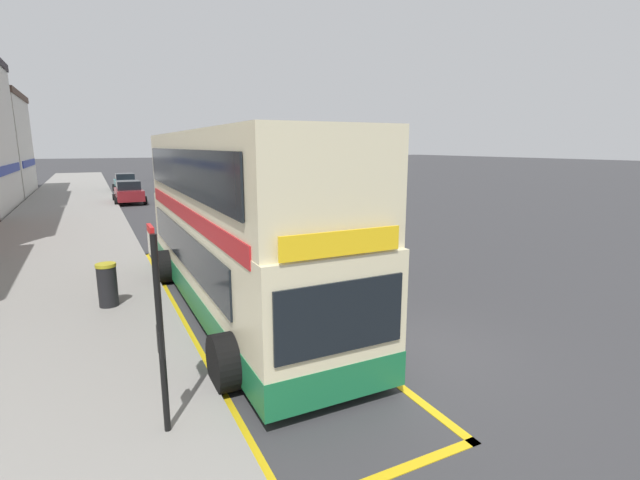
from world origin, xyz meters
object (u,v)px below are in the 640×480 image
Objects in this scene: litter_bin at (107,285)px; parked_car_black_behind at (269,198)px; double_decker_bus at (235,228)px; parked_car_navy_ahead at (168,173)px; bus_stop_sign at (159,316)px; parked_car_maroon_across at (129,192)px; parked_car_teal_far at (125,183)px.

parked_car_black_behind is at bearing 56.98° from litter_bin.
double_decker_bus is at bearing -112.69° from parked_car_black_behind.
double_decker_bus is 47.51m from parked_car_navy_ahead.
parked_car_black_behind is at bearing 66.96° from double_decker_bus.
litter_bin is (-0.52, 5.88, -1.13)m from bus_stop_sign.
parked_car_navy_ahead is at bearing -103.97° from parked_car_maroon_across.
double_decker_bus reaches higher than parked_car_teal_far.
parked_car_maroon_across is at bearing 86.61° from bus_stop_sign.
bus_stop_sign is 0.69× the size of parked_car_black_behind.
parked_car_navy_ahead is 23.63m from parked_car_maroon_across.
parked_car_black_behind is at bearing -85.18° from parked_car_navy_ahead.
bus_stop_sign is 38.77m from parked_car_teal_far.
parked_car_black_behind is at bearing 135.40° from parked_car_maroon_across.
parked_car_navy_ahead and parked_car_teal_far have the same top height.
parked_car_teal_far is (2.15, 38.69, -1.02)m from bus_stop_sign.
bus_stop_sign is (-2.46, -4.77, -0.25)m from double_decker_bus.
parked_car_teal_far is at bearing -111.48° from parked_car_navy_ahead.
bus_stop_sign is 6.01m from litter_bin.
parked_car_teal_far and parked_car_maroon_across have the same top height.
bus_stop_sign is 29.20m from parked_car_maroon_across.
bus_stop_sign reaches higher than parked_car_black_behind.
litter_bin is at bearing 87.06° from parked_car_teal_far.
double_decker_bus is 9.99× the size of litter_bin.
parked_car_teal_far and parked_car_black_behind have the same top height.
bus_stop_sign is at bearing -113.66° from parked_car_black_behind.
parked_car_maroon_across is at bearing 89.18° from parked_car_teal_far.
parked_car_navy_ahead is 1.00× the size of parked_car_maroon_across.
parked_car_maroon_across is at bearing 134.63° from parked_car_black_behind.
parked_car_teal_far is at bearing 85.36° from litter_bin.
double_decker_bus is at bearing -20.53° from litter_bin.
parked_car_black_behind is 3.85× the size of litter_bin.
parked_car_black_behind reaches higher than litter_bin.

